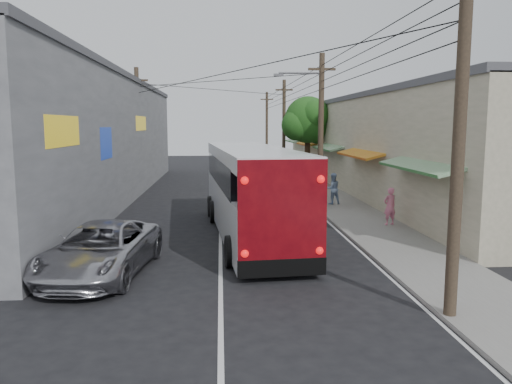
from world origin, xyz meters
The scene contains 13 objects.
ground centered at (0.00, 0.00, 0.00)m, with size 120.00×120.00×0.00m, color black.
sidewalk centered at (6.50, 20.00, 0.06)m, with size 3.00×80.00×0.12m, color slate.
building_right centered at (10.99, 22.00, 3.15)m, with size 7.09×40.00×6.25m.
building_left centered at (-8.50, 18.00, 3.65)m, with size 7.20×36.00×7.25m.
utility_poles centered at (3.13, 20.33, 4.13)m, with size 11.80×45.28×8.00m.
street_tree centered at (6.87, 26.02, 4.67)m, with size 4.40×4.00×6.60m.
coach_bus centered at (1.19, 7.00, 1.82)m, with size 3.64×12.39×3.52m.
jeepney centered at (-3.50, 2.03, 0.76)m, with size 2.53×5.48×1.52m, color #B2B1B8.
parked_suv centered at (3.80, 15.91, 0.93)m, with size 2.59×6.38×1.85m, color #A5A5AD.
parked_car_mid centered at (4.60, 22.89, 0.70)m, with size 1.64×4.08×1.39m, color #232327.
parked_car_far centered at (3.80, 29.84, 0.69)m, with size 1.45×4.17×1.37m, color #222227.
pedestrian_near centered at (7.28, 8.18, 0.93)m, with size 0.59×0.39×1.62m, color pink.
pedestrian_far centered at (6.11, 13.97, 0.97)m, with size 0.82×0.64×1.69m, color #8EA7CE.
Camera 1 is at (0.03, -12.52, 4.39)m, focal length 35.00 mm.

